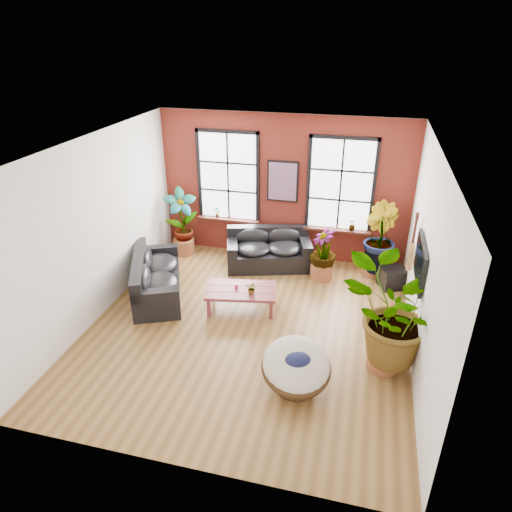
% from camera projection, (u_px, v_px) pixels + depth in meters
% --- Properties ---
extents(room, '(6.04, 6.54, 3.54)m').
position_uv_depth(room, '(250.00, 242.00, 8.19)').
color(room, brown).
rests_on(room, ground).
extents(sofa_back, '(2.17, 1.49, 0.91)m').
position_uv_depth(sofa_back, '(269.00, 250.00, 10.96)').
color(sofa_back, black).
rests_on(sofa_back, ground).
extents(sofa_left, '(1.75, 2.41, 0.88)m').
position_uv_depth(sofa_left, '(154.00, 278.00, 9.77)').
color(sofa_left, black).
rests_on(sofa_left, ground).
extents(coffee_table, '(1.53, 1.04, 0.54)m').
position_uv_depth(coffee_table, '(241.00, 291.00, 9.27)').
color(coffee_table, maroon).
rests_on(coffee_table, ground).
extents(papasan_chair, '(1.44, 1.44, 0.83)m').
position_uv_depth(papasan_chair, '(296.00, 367.00, 7.17)').
color(papasan_chair, '#3C2715').
rests_on(papasan_chair, ground).
extents(poster, '(0.74, 0.06, 0.98)m').
position_uv_depth(poster, '(283.00, 181.00, 10.72)').
color(poster, black).
rests_on(poster, room).
extents(tv_wall_unit, '(0.13, 1.86, 1.20)m').
position_uv_depth(tv_wall_unit, '(417.00, 260.00, 8.04)').
color(tv_wall_unit, black).
rests_on(tv_wall_unit, room).
extents(media_box, '(0.70, 0.65, 0.46)m').
position_uv_depth(media_box, '(393.00, 278.00, 10.12)').
color(media_box, black).
rests_on(media_box, ground).
extents(pot_back_left, '(0.54, 0.54, 0.38)m').
position_uv_depth(pot_back_left, '(184.00, 246.00, 11.66)').
color(pot_back_left, brown).
rests_on(pot_back_left, ground).
extents(pot_back_right, '(0.58, 0.58, 0.40)m').
position_uv_depth(pot_back_right, '(373.00, 266.00, 10.66)').
color(pot_back_right, brown).
rests_on(pot_back_right, ground).
extents(pot_right_wall, '(0.63, 0.63, 0.40)m').
position_uv_depth(pot_right_wall, '(383.00, 358.00, 7.72)').
color(pot_right_wall, brown).
rests_on(pot_right_wall, ground).
extents(pot_mid, '(0.69, 0.69, 0.38)m').
position_uv_depth(pot_mid, '(322.00, 270.00, 10.50)').
color(pot_mid, brown).
rests_on(pot_mid, ground).
extents(floor_plant_back_left, '(0.99, 0.92, 1.56)m').
position_uv_depth(floor_plant_back_left, '(182.00, 219.00, 11.34)').
color(floor_plant_back_left, '#224011').
rests_on(floor_plant_back_left, ground).
extents(floor_plant_back_right, '(1.00, 1.09, 1.60)m').
position_uv_depth(floor_plant_back_right, '(378.00, 237.00, 10.30)').
color(floor_plant_back_right, '#224011').
rests_on(floor_plant_back_right, ground).
extents(floor_plant_right_wall, '(1.89, 1.73, 1.79)m').
position_uv_depth(floor_plant_right_wall, '(392.00, 317.00, 7.31)').
color(floor_plant_right_wall, '#224011').
rests_on(floor_plant_right_wall, ground).
extents(floor_plant_mid, '(0.79, 0.79, 1.09)m').
position_uv_depth(floor_plant_mid, '(323.00, 251.00, 10.28)').
color(floor_plant_mid, '#224011').
rests_on(floor_plant_mid, ground).
extents(table_plant, '(0.28, 0.25, 0.26)m').
position_uv_depth(table_plant, '(252.00, 288.00, 9.02)').
color(table_plant, '#224011').
rests_on(table_plant, coffee_table).
extents(sill_plant_left, '(0.17, 0.17, 0.27)m').
position_uv_depth(sill_plant_left, '(217.00, 212.00, 11.45)').
color(sill_plant_left, '#224011').
rests_on(sill_plant_left, room).
extents(sill_plant_right, '(0.19, 0.19, 0.27)m').
position_uv_depth(sill_plant_right, '(352.00, 225.00, 10.72)').
color(sill_plant_right, '#224011').
rests_on(sill_plant_right, room).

